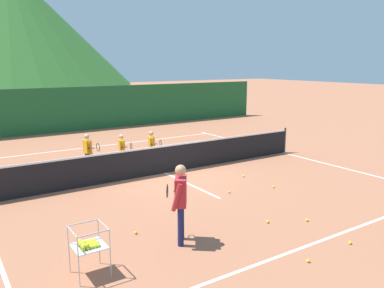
# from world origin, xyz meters

# --- Properties ---
(ground_plane) EXTENTS (120.00, 120.00, 0.00)m
(ground_plane) POSITION_xyz_m (0.00, 0.00, 0.00)
(ground_plane) COLOR #A86647
(line_baseline_near) EXTENTS (11.37, 0.08, 0.01)m
(line_baseline_near) POSITION_xyz_m (0.00, -6.42, 0.00)
(line_baseline_near) COLOR white
(line_baseline_near) RESTS_ON ground
(line_baseline_far) EXTENTS (11.37, 0.08, 0.01)m
(line_baseline_far) POSITION_xyz_m (0.00, 5.51, 0.00)
(line_baseline_far) COLOR white
(line_baseline_far) RESTS_ON ground
(line_sideline_east) EXTENTS (0.08, 11.93, 0.01)m
(line_sideline_east) POSITION_xyz_m (5.68, 0.00, 0.00)
(line_sideline_east) COLOR white
(line_sideline_east) RESTS_ON ground
(line_service_center) EXTENTS (0.08, 6.22, 0.01)m
(line_service_center) POSITION_xyz_m (0.00, 0.00, 0.00)
(line_service_center) COLOR white
(line_service_center) RESTS_ON ground
(tennis_net) EXTENTS (11.66, 0.08, 1.05)m
(tennis_net) POSITION_xyz_m (0.00, 0.00, 0.50)
(tennis_net) COLOR #333338
(tennis_net) RESTS_ON ground
(instructor) EXTENTS (0.57, 0.83, 1.69)m
(instructor) POSITION_xyz_m (-2.35, -4.82, 1.01)
(instructor) COLOR #191E4C
(instructor) RESTS_ON ground
(student_0) EXTENTS (0.42, 0.62, 1.32)m
(student_0) POSITION_xyz_m (-2.10, 1.69, 0.79)
(student_0) COLOR black
(student_0) RESTS_ON ground
(student_1) EXTENTS (0.41, 0.66, 1.23)m
(student_1) POSITION_xyz_m (-0.94, 1.41, 0.74)
(student_1) COLOR navy
(student_1) RESTS_ON ground
(student_2) EXTENTS (0.41, 0.68, 1.27)m
(student_2) POSITION_xyz_m (0.15, 1.24, 0.76)
(student_2) COLOR navy
(student_2) RESTS_ON ground
(ball_cart) EXTENTS (0.58, 0.58, 0.90)m
(ball_cart) POSITION_xyz_m (-4.40, -5.05, 0.59)
(ball_cart) COLOR #B7B7BC
(ball_cart) RESTS_ON ground
(tennis_ball_0) EXTENTS (0.07, 0.07, 0.07)m
(tennis_ball_0) POSITION_xyz_m (0.75, -5.55, 0.03)
(tennis_ball_0) COLOR yellow
(tennis_ball_0) RESTS_ON ground
(tennis_ball_1) EXTENTS (0.07, 0.07, 0.07)m
(tennis_ball_1) POSITION_xyz_m (0.55, -6.86, 0.03)
(tennis_ball_1) COLOR yellow
(tennis_ball_1) RESTS_ON ground
(tennis_ball_3) EXTENTS (0.07, 0.07, 0.07)m
(tennis_ball_3) POSITION_xyz_m (-2.97, -3.94, 0.03)
(tennis_ball_3) COLOR yellow
(tennis_ball_3) RESTS_ON ground
(tennis_ball_4) EXTENTS (0.07, 0.07, 0.07)m
(tennis_ball_4) POSITION_xyz_m (1.94, -1.85, 0.03)
(tennis_ball_4) COLOR yellow
(tennis_ball_4) RESTS_ON ground
(tennis_ball_5) EXTENTS (0.07, 0.07, 0.07)m
(tennis_ball_5) POSITION_xyz_m (-0.79, -6.89, 0.03)
(tennis_ball_5) COLOR yellow
(tennis_ball_5) RESTS_ON ground
(tennis_ball_6) EXTENTS (0.07, 0.07, 0.07)m
(tennis_ball_6) POSITION_xyz_m (-0.10, -5.10, 0.03)
(tennis_ball_6) COLOR yellow
(tennis_ball_6) RESTS_ON ground
(tennis_ball_7) EXTENTS (0.07, 0.07, 0.07)m
(tennis_ball_7) POSITION_xyz_m (1.92, -3.25, 0.03)
(tennis_ball_7) COLOR yellow
(tennis_ball_7) RESTS_ON ground
(tennis_ball_8) EXTENTS (0.07, 0.07, 0.07)m
(tennis_ball_8) POSITION_xyz_m (0.50, -2.89, 0.03)
(tennis_ball_8) COLOR yellow
(tennis_ball_8) RESTS_ON ground
(windscreen_fence) EXTENTS (25.01, 0.08, 2.43)m
(windscreen_fence) POSITION_xyz_m (0.00, 10.17, 1.22)
(windscreen_fence) COLOR #1E5B2D
(windscreen_fence) RESTS_ON ground
(hill_0) EXTENTS (39.21, 39.21, 19.58)m
(hill_0) POSITION_xyz_m (5.95, 62.57, 9.79)
(hill_0) COLOR #2D6628
(hill_0) RESTS_ON ground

